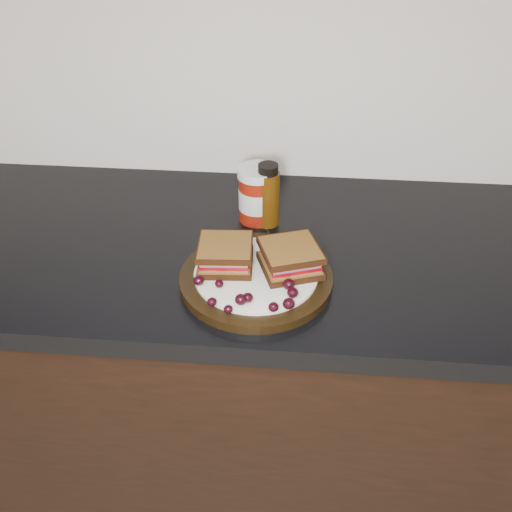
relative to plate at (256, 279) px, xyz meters
The scene contains 28 objects.
base_cabinets 0.57m from the plate, 155.23° to the left, with size 3.96×0.58×0.86m, color black.
countertop 0.31m from the plate, 155.23° to the left, with size 3.98×0.60×0.04m, color black.
plate is the anchor object (origin of this frame).
sandwich_left 0.07m from the plate, 162.42° to the left, with size 0.10×0.10×0.05m, color brown, non-canonical shape.
sandwich_right 0.07m from the plate, 15.93° to the left, with size 0.10×0.10×0.05m, color brown, non-canonical shape.
grape_0 0.11m from the plate, 155.07° to the right, with size 0.02×0.02×0.02m, color black.
grape_1 0.08m from the plate, 141.01° to the right, with size 0.02×0.02×0.01m, color black.
grape_2 0.12m from the plate, 123.37° to the right, with size 0.02×0.02×0.02m, color black.
grape_3 0.12m from the plate, 107.37° to the right, with size 0.02×0.02×0.01m, color black.
grape_4 0.10m from the plate, 100.95° to the right, with size 0.02×0.02×0.02m, color black.
grape_5 0.09m from the plate, 94.42° to the right, with size 0.02×0.02×0.02m, color black.
grape_6 0.11m from the plate, 69.69° to the right, with size 0.02×0.02×0.02m, color black.
grape_7 0.12m from the plate, 56.21° to the right, with size 0.02×0.02×0.02m, color black.
grape_8 0.10m from the plate, 43.22° to the right, with size 0.02×0.02×0.02m, color black.
grape_9 0.08m from the plate, 34.98° to the right, with size 0.02×0.02×0.02m, color black.
grape_10 0.09m from the plate, ahead, with size 0.02×0.02×0.02m, color black.
grape_11 0.08m from the plate, ahead, with size 0.02×0.02×0.02m, color black.
grape_12 0.09m from the plate, 18.61° to the left, with size 0.02×0.02×0.02m, color black.
grape_13 0.09m from the plate, 39.86° to the left, with size 0.02×0.02×0.02m, color black.
grape_14 0.07m from the plate, 133.50° to the left, with size 0.02×0.02×0.02m, color black.
grape_15 0.06m from the plate, 154.84° to the left, with size 0.02×0.02×0.02m, color black.
grape_16 0.09m from the plate, behind, with size 0.02×0.02×0.01m, color black.
grape_17 0.09m from the plate, behind, with size 0.02×0.02×0.02m, color black.
grape_18 0.08m from the plate, 144.26° to the left, with size 0.02×0.02×0.02m, color black.
grape_19 0.07m from the plate, 151.97° to the left, with size 0.02×0.02×0.02m, color black.
grape_20 0.06m from the plate, behind, with size 0.02×0.02×0.02m, color black.
condiment_jar 0.23m from the plate, 94.48° to the left, with size 0.08×0.08×0.12m, color maroon.
oil_bottle 0.22m from the plate, 88.40° to the left, with size 0.05×0.05×0.14m, color #442706.
Camera 1 is at (0.35, 0.75, 1.55)m, focal length 40.00 mm.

